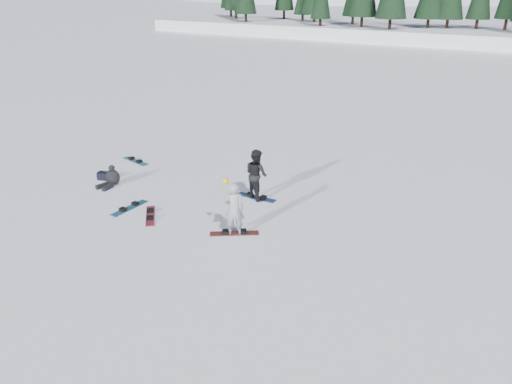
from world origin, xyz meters
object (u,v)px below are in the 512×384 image
snowboard_loose_b (150,216)px  snowboard_loose_a (129,208)px  snowboarder_man (256,174)px  seated_rider (112,178)px  snowboarder_woman (234,209)px  snowboard_loose_c (135,161)px  gear_bag (104,176)px

snowboard_loose_b → snowboard_loose_a: bearing=-135.7°
snowboarder_man → seated_rider: size_ratio=1.91×
snowboarder_woman → seated_rider: (-6.09, 0.96, -0.55)m
snowboarder_man → snowboard_loose_b: snowboarder_man is taller
snowboarder_man → snowboard_loose_c: size_ratio=1.20×
seated_rider → snowboard_loose_b: bearing=-20.7°
gear_bag → snowboard_loose_c: 2.20m
snowboard_loose_b → snowboard_loose_a: (-1.02, 0.09, 0.00)m
seated_rider → gear_bag: seated_rider is taller
snowboard_loose_c → snowboard_loose_b: same height
gear_bag → snowboard_loose_b: size_ratio=0.30×
snowboarder_woman → seated_rider: size_ratio=1.94×
snowboard_loose_c → snowboard_loose_b: (4.14, -3.73, 0.00)m
snowboard_loose_a → seated_rider: bearing=61.4°
gear_bag → snowboard_loose_a: 3.11m
gear_bag → snowboard_loose_b: bearing=-22.8°
snowboarder_woman → snowboard_loose_b: snowboarder_woman is taller
seated_rider → snowboard_loose_a: bearing=-28.4°
gear_bag → snowboard_loose_c: bearing=100.4°
snowboarder_woman → seated_rider: 6.19m
snowboarder_man → snowboard_loose_b: bearing=76.7°
snowboarder_man → snowboard_loose_a: snowboarder_man is taller
snowboarder_woman → snowboarder_man: (-0.80, 2.68, 0.05)m
snowboarder_man → snowboard_loose_a: bearing=65.2°
snowboarder_man → gear_bag: 6.22m
snowboarder_woman → snowboard_loose_b: 3.18m
snowboarder_woman → snowboard_loose_a: bearing=-30.6°
seated_rider → gear_bag: 0.76m
snowboarder_woman → snowboard_loose_b: (-3.04, -0.37, -0.84)m
snowboard_loose_c → snowboard_loose_a: same height
seated_rider → snowboard_loose_c: (-1.10, 2.41, -0.29)m
snowboard_loose_b → gear_bag: bearing=-153.4°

